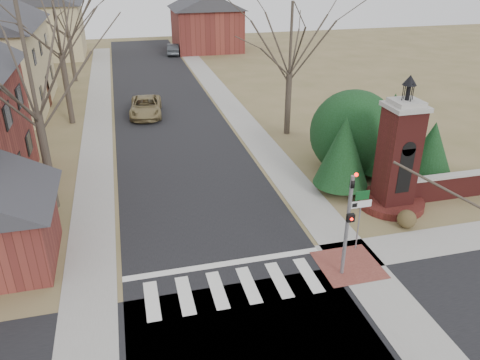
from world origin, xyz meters
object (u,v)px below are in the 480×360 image
object	(u,v)px
brick_gate_monument	(396,165)
traffic_signal_pole	(349,216)
distant_car	(173,49)
sign_post	(361,208)
pickup_truck	(146,107)

from	to	relation	value
brick_gate_monument	traffic_signal_pole	bearing A→B (deg)	-136.76
distant_car	sign_post	bearing A→B (deg)	101.26
sign_post	traffic_signal_pole	bearing A→B (deg)	-132.43
traffic_signal_pole	sign_post	bearing A→B (deg)	47.57
traffic_signal_pole	distant_car	bearing A→B (deg)	91.14
brick_gate_monument	pickup_truck	bearing A→B (deg)	121.33
sign_post	distant_car	xyz separation A→B (m)	(-2.19, 43.69, -1.29)
brick_gate_monument	sign_post	bearing A→B (deg)	-138.58
brick_gate_monument	pickup_truck	distance (m)	20.44
traffic_signal_pole	brick_gate_monument	distance (m)	6.47
sign_post	distant_car	bearing A→B (deg)	92.87
sign_post	pickup_truck	size ratio (longest dim) A/B	0.55
distant_car	pickup_truck	bearing A→B (deg)	86.26
brick_gate_monument	pickup_truck	xyz separation A→B (m)	(-10.60, 17.42, -1.47)
traffic_signal_pole	distant_car	world-z (taller)	traffic_signal_pole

